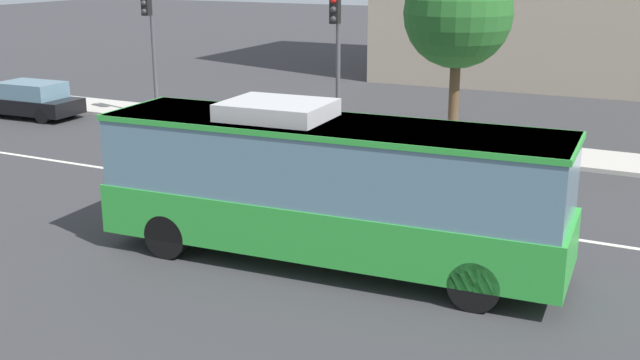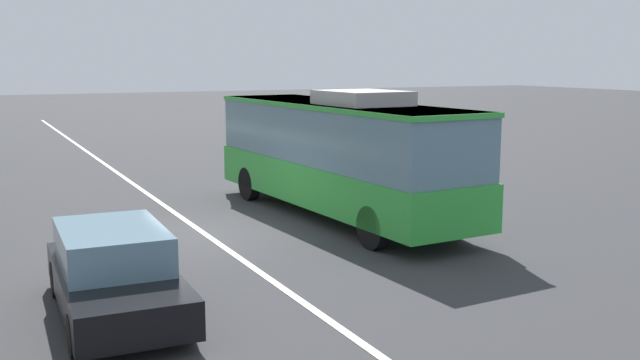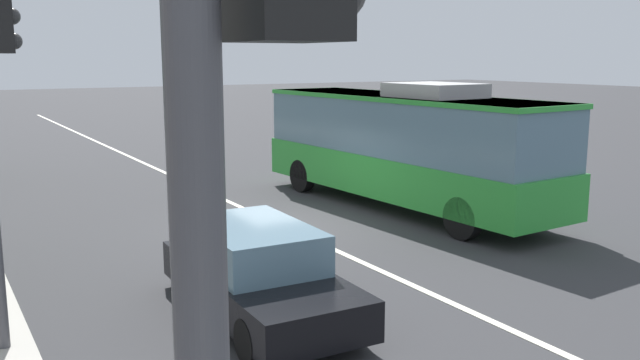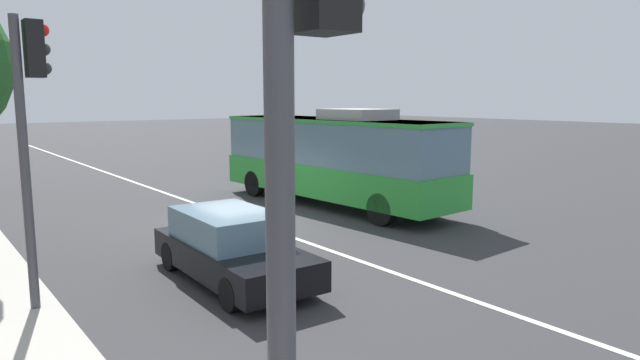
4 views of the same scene
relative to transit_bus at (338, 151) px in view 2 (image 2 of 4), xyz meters
name	(u,v)px [view 2 (image 2 of 4)]	position (x,y,z in m)	size (l,w,h in m)	color
ground_plane	(203,233)	(-0.24, 3.89, -1.81)	(160.00, 160.00, 0.00)	#333335
lane_centre_line	(203,233)	(-0.24, 3.89, -1.80)	(76.00, 0.16, 0.01)	silver
transit_bus	(338,151)	(0.00, 0.00, 0.00)	(10.13, 3.09, 3.46)	green
sedan_black	(114,273)	(-5.23, 6.95, -1.09)	(4.56, 1.94, 1.46)	black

